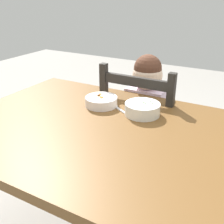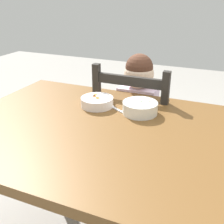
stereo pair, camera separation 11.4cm
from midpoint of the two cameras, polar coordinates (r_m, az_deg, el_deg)
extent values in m
cube|color=brown|center=(1.14, 2.67, -4.66)|extent=(1.38, 0.90, 0.04)
cylinder|color=brown|center=(1.89, -9.23, -5.36)|extent=(0.07, 0.07, 0.71)
cube|color=black|center=(1.75, 8.95, -5.07)|extent=(0.42, 0.42, 0.02)
cube|color=black|center=(1.98, 15.74, -9.47)|extent=(0.04, 0.04, 0.42)
cube|color=black|center=(2.07, 5.49, -6.93)|extent=(0.04, 0.04, 0.42)
cube|color=black|center=(1.67, 12.36, -15.98)|extent=(0.04, 0.04, 0.42)
cube|color=black|center=(1.78, 0.40, -12.49)|extent=(0.04, 0.04, 0.42)
cube|color=black|center=(1.42, 14.01, -1.37)|extent=(0.04, 0.04, 0.48)
cube|color=black|center=(1.55, 0.45, 1.53)|extent=(0.04, 0.04, 0.48)
cube|color=black|center=(1.42, 7.28, 6.30)|extent=(0.36, 0.02, 0.05)
cube|color=black|center=(1.47, 6.99, 0.99)|extent=(0.36, 0.02, 0.05)
cube|color=silver|center=(1.64, 8.95, -0.34)|extent=(0.22, 0.14, 0.32)
sphere|color=beige|center=(1.56, 9.51, 7.58)|extent=(0.17, 0.17, 0.17)
sphere|color=#553222|center=(1.55, 9.61, 8.93)|extent=(0.16, 0.16, 0.16)
cylinder|color=#3F4C72|center=(1.76, 5.00, -12.77)|extent=(0.07, 0.07, 0.44)
cylinder|color=#3F4C72|center=(1.73, 8.42, -13.76)|extent=(0.07, 0.07, 0.44)
cylinder|color=silver|center=(1.57, 3.41, 1.94)|extent=(0.06, 0.24, 0.13)
cylinder|color=silver|center=(1.49, 12.44, 0.06)|extent=(0.06, 0.24, 0.13)
cylinder|color=white|center=(1.26, 8.96, 0.57)|extent=(0.16, 0.16, 0.06)
cylinder|color=white|center=(1.27, 8.89, -0.46)|extent=(0.07, 0.07, 0.01)
cylinder|color=green|center=(1.26, 8.98, 0.91)|extent=(0.13, 0.13, 0.03)
sphere|color=green|center=(1.26, 11.05, 1.57)|extent=(0.01, 0.01, 0.01)
sphere|color=green|center=(1.28, 10.53, 1.97)|extent=(0.01, 0.01, 0.01)
sphere|color=green|center=(1.26, 9.54, 1.57)|extent=(0.01, 0.01, 0.01)
sphere|color=green|center=(1.26, 9.22, 1.72)|extent=(0.01, 0.01, 0.01)
cylinder|color=white|center=(1.35, 0.16, 2.20)|extent=(0.16, 0.16, 0.05)
cylinder|color=white|center=(1.36, 0.16, 1.43)|extent=(0.07, 0.07, 0.01)
cylinder|color=orange|center=(1.35, 0.16, 2.47)|extent=(0.13, 0.13, 0.03)
cube|color=orange|center=(1.36, -0.36, 3.31)|extent=(0.02, 0.02, 0.01)
cube|color=orange|center=(1.35, -0.30, 3.17)|extent=(0.02, 0.02, 0.01)
cube|color=orange|center=(1.36, -0.44, 3.27)|extent=(0.02, 0.02, 0.01)
cube|color=orange|center=(1.33, 0.25, 2.78)|extent=(0.02, 0.02, 0.01)
cube|color=orange|center=(1.34, 0.25, 2.93)|extent=(0.02, 0.02, 0.01)
cube|color=orange|center=(1.38, -0.08, 3.60)|extent=(0.02, 0.02, 0.01)
cube|color=silver|center=(1.30, 4.54, 0.20)|extent=(0.09, 0.06, 0.00)
ellipsoid|color=silver|center=(1.35, 2.91, 1.30)|extent=(0.05, 0.05, 0.01)
camera|label=1|loc=(0.06, 92.80, -1.26)|focal=43.76mm
camera|label=2|loc=(0.06, -87.20, 1.26)|focal=43.76mm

